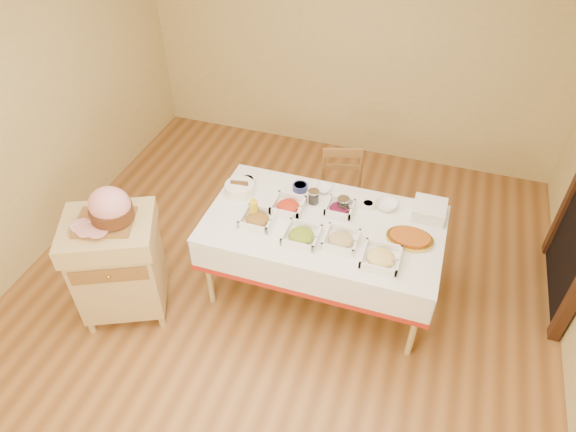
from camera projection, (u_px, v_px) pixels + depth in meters
The scene contains 22 objects.
room_shell at pixel (272, 182), 3.44m from camera, with size 5.00×5.00×5.00m.
dining_table at pixel (323, 238), 4.05m from camera, with size 1.82×1.02×0.76m.
butcher_cart at pixel (118, 262), 3.94m from camera, with size 0.83×0.78×0.94m.
dining_chair at pixel (341, 195), 4.68m from camera, with size 0.48×0.47×0.87m.
ham_on_board at pixel (109, 209), 3.61m from camera, with size 0.43×0.41×0.28m.
serving_dish_a at pixel (258, 219), 3.92m from camera, with size 0.25×0.24×0.11m.
serving_dish_b at pixel (302, 236), 3.78m from camera, with size 0.26×0.26×0.10m.
serving_dish_c at pixel (341, 240), 3.75m from camera, with size 0.25×0.25×0.10m.
serving_dish_d at pixel (381, 258), 3.61m from camera, with size 0.27×0.27×0.10m.
serving_dish_e at pixel (288, 206), 4.03m from camera, with size 0.25×0.24×0.12m.
serving_dish_f at pixel (340, 208), 4.02m from camera, with size 0.22×0.21×0.10m.
small_bowl_left at pixel (247, 181), 4.28m from camera, with size 0.13×0.13×0.06m.
small_bowl_mid at pixel (300, 187), 4.23m from camera, with size 0.12×0.12×0.05m.
small_bowl_right at pixel (368, 205), 4.06m from camera, with size 0.10×0.10×0.05m.
bowl_white_imported at pixel (323, 189), 4.23m from camera, with size 0.14×0.14×0.03m, color white.
bowl_small_imported at pixel (387, 205), 4.06m from camera, with size 0.17×0.17×0.05m, color white.
preserve_jar_left at pixel (314, 197), 4.09m from camera, with size 0.09×0.09×0.12m.
preserve_jar_right at pixel (343, 205), 4.01m from camera, with size 0.10×0.10×0.12m.
mustard_bottle at pixel (254, 208), 3.94m from camera, with size 0.06×0.06×0.19m.
bread_basket at pixel (240, 188), 4.19m from camera, with size 0.24×0.24×0.11m.
plate_stack at pixel (429, 210), 3.97m from camera, with size 0.25×0.25×0.11m.
brass_platter at pixel (410, 238), 3.78m from camera, with size 0.35×0.25×0.05m.
Camera 1 is at (0.96, -2.57, 3.40)m, focal length 32.00 mm.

